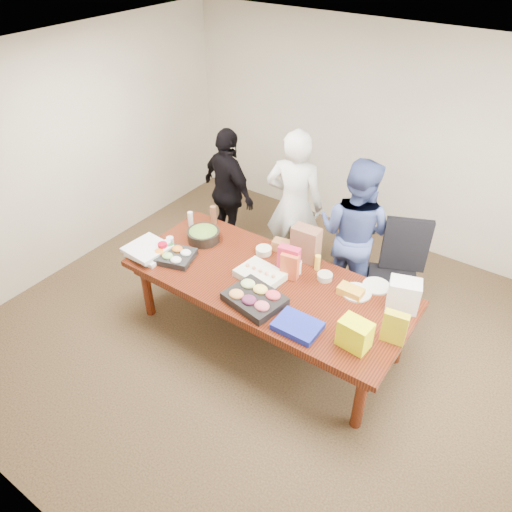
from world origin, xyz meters
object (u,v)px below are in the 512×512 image
Objects in this scene: office_chair at (393,278)px; person_right at (354,233)px; conference_table at (267,309)px; person_center at (294,206)px; sheet_cake at (260,275)px; salad_bowl at (203,235)px.

office_chair is 0.65× the size of person_right.
person_center is (-0.38, 1.13, 0.54)m from conference_table.
conference_table is at bearing 92.01° from person_center.
person_center reaches higher than conference_table.
person_center is at bearing -1.68° from person_right.
sheet_cake reaches higher than conference_table.
conference_table is at bearing -10.99° from salad_bowl.
sheet_cake is at bearing -176.18° from conference_table.
office_chair reaches higher than salad_bowl.
conference_table is at bearing 71.36° from person_right.
office_chair is 1.37m from person_center.
conference_table is 0.42m from sheet_cake.
salad_bowl is (-0.57, -0.94, -0.11)m from person_center.
sheet_cake is at bearing 88.34° from person_center.
conference_table is at bearing -157.01° from office_chair.
person_right is 1.62m from salad_bowl.
person_center is 1.18m from sheet_cake.
person_right is (0.78, -0.04, -0.06)m from person_center.
person_center is 4.20× the size of sheet_cake.
person_center reaches higher than sheet_cake.
person_center is at bearing 112.76° from sheet_cake.
salad_bowl is at bearing 42.06° from person_center.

